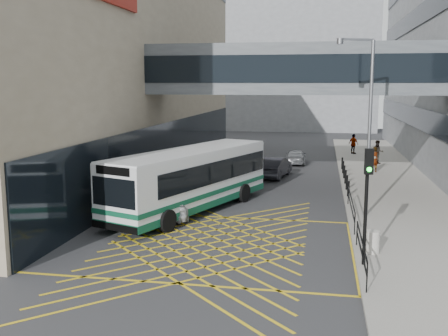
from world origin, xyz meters
The scene contains 18 objects.
ground centered at (0.00, 0.00, 0.00)m, with size 120.00×120.00×0.00m, color #333335.
building_whsmith centered at (-17.98, 16.00, 8.00)m, with size 24.17×42.00×16.00m.
building_far centered at (-2.00, 60.00, 9.00)m, with size 28.00×16.00×18.00m, color gray.
skybridge centered at (3.00, 12.00, 7.50)m, with size 20.00×4.10×3.00m.
pavement centered at (9.00, 15.00, 0.08)m, with size 6.00×54.00×0.16m, color gray.
box_junction centered at (0.00, 0.00, 0.00)m, with size 12.00×9.00×0.01m.
bus centered at (-2.00, 5.52, 1.75)m, with size 6.59×11.85×3.27m.
car_white centered at (-2.71, 4.29, 0.77)m, with size 1.98×4.85×1.54m, color silver.
car_dark centered at (1.38, 16.36, 0.74)m, with size 1.85×4.73×1.48m, color black.
car_silver centered at (2.54, 23.11, 0.64)m, with size 1.72×4.08×1.27m, color gray.
traffic_light centered at (6.26, -1.95, 2.94)m, with size 0.31×0.50×4.27m.
street_lamp centered at (6.73, 5.57, 5.06)m, with size 1.88×0.98×8.60m.
litter_bin centered at (6.69, -0.42, 0.60)m, with size 0.51×0.51×0.88m, color #ADA89E.
kerb_railings centered at (6.15, 1.78, 0.88)m, with size 0.05×12.54×1.00m.
bollards centered at (6.25, 15.00, 0.61)m, with size 0.14×10.14×0.90m.
pedestrian_a centered at (8.48, 18.97, 1.10)m, with size 0.75×0.53×1.88m, color gray.
pedestrian_b centered at (9.17, 23.20, 1.12)m, with size 0.94×0.54×1.92m, color gray.
pedestrian_c centered at (7.59, 29.23, 1.08)m, with size 1.09×0.52×1.85m, color gray.
Camera 1 is at (4.61, -20.69, 6.67)m, focal length 42.00 mm.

